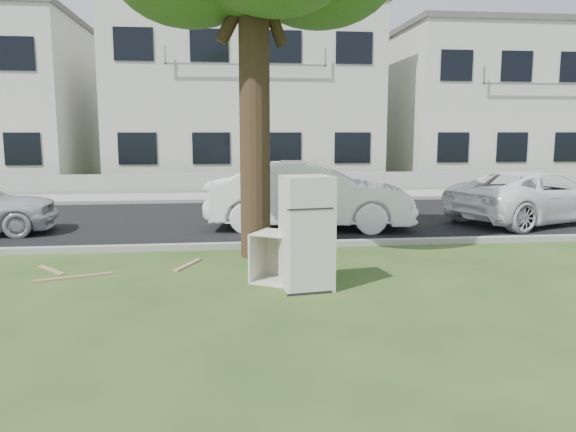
{
  "coord_description": "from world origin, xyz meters",
  "views": [
    {
      "loc": [
        -1.0,
        -8.25,
        2.27
      ],
      "look_at": [
        0.05,
        0.6,
        0.91
      ],
      "focal_mm": 35.0,
      "sensor_mm": 36.0,
      "label": 1
    }
  ],
  "objects": [
    {
      "name": "fridge",
      "position": [
        0.2,
        -0.44,
        0.82
      ],
      "size": [
        0.76,
        0.72,
        1.64
      ],
      "primitive_type": "cube",
      "rotation": [
        0.0,
        0.0,
        0.16
      ],
      "color": "silver",
      "rests_on": "ground"
    },
    {
      "name": "cabinet",
      "position": [
        -0.06,
        -0.1,
        0.38
      ],
      "size": [
        1.15,
        1.03,
        0.77
      ],
      "primitive_type": "cube",
      "rotation": [
        0.0,
        0.0,
        -0.54
      ],
      "color": "beige",
      "rests_on": "ground"
    },
    {
      "name": "townhouse_right",
      "position": [
        12.0,
        17.5,
        3.42
      ],
      "size": [
        10.2,
        8.16,
        6.84
      ],
      "color": "beige",
      "rests_on": "ground"
    },
    {
      "name": "plank_b",
      "position": [
        -3.8,
        1.09,
        0.01
      ],
      "size": [
        0.59,
        0.7,
        0.02
      ],
      "primitive_type": "cube",
      "rotation": [
        0.0,
        0.0,
        -0.88
      ],
      "color": "#A67F57",
      "rests_on": "ground"
    },
    {
      "name": "kerb_far",
      "position": [
        0.0,
        9.55,
        0.0
      ],
      "size": [
        120.0,
        0.18,
        0.12
      ],
      "primitive_type": "cube",
      "color": "gray",
      "rests_on": "ground"
    },
    {
      "name": "townhouse_center",
      "position": [
        0.0,
        17.5,
        3.72
      ],
      "size": [
        11.22,
        8.16,
        7.44
      ],
      "color": "beige",
      "rests_on": "ground"
    },
    {
      "name": "plank_a",
      "position": [
        -3.31,
        0.57,
        0.01
      ],
      "size": [
        1.14,
        0.49,
        0.02
      ],
      "primitive_type": "cube",
      "rotation": [
        0.0,
        0.0,
        0.34
      ],
      "color": "olive",
      "rests_on": "ground"
    },
    {
      "name": "ground",
      "position": [
        0.0,
        0.0,
        0.0
      ],
      "size": [
        120.0,
        120.0,
        0.0
      ],
      "primitive_type": "plane",
      "color": "#264719"
    },
    {
      "name": "road",
      "position": [
        0.0,
        6.0,
        0.01
      ],
      "size": [
        120.0,
        7.0,
        0.01
      ],
      "primitive_type": "cube",
      "color": "black",
      "rests_on": "ground"
    },
    {
      "name": "car_right",
      "position": [
        6.78,
        4.77,
        0.65
      ],
      "size": [
        5.13,
        3.65,
        1.3
      ],
      "primitive_type": "imported",
      "rotation": [
        0.0,
        0.0,
        1.93
      ],
      "color": "white",
      "rests_on": "ground"
    },
    {
      "name": "sidewalk",
      "position": [
        0.0,
        11.0,
        0.01
      ],
      "size": [
        120.0,
        2.8,
        0.01
      ],
      "primitive_type": "cube",
      "color": "gray",
      "rests_on": "ground"
    },
    {
      "name": "low_wall",
      "position": [
        0.0,
        12.6,
        0.35
      ],
      "size": [
        120.0,
        0.15,
        0.7
      ],
      "primitive_type": "cube",
      "color": "gray",
      "rests_on": "ground"
    },
    {
      "name": "car_center",
      "position": [
        1.02,
        4.51,
        0.78
      ],
      "size": [
        4.91,
        2.34,
        1.55
      ],
      "primitive_type": "imported",
      "rotation": [
        0.0,
        0.0,
        1.42
      ],
      "color": "white",
      "rests_on": "ground"
    },
    {
      "name": "plank_c",
      "position": [
        -1.6,
        1.17,
        0.01
      ],
      "size": [
        0.45,
        0.85,
        0.02
      ],
      "primitive_type": "cube",
      "rotation": [
        0.0,
        0.0,
        1.15
      ],
      "color": "#A2795A",
      "rests_on": "ground"
    },
    {
      "name": "kerb_near",
      "position": [
        0.0,
        2.45,
        0.0
      ],
      "size": [
        120.0,
        0.18,
        0.12
      ],
      "primitive_type": "cube",
      "color": "gray",
      "rests_on": "ground"
    }
  ]
}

